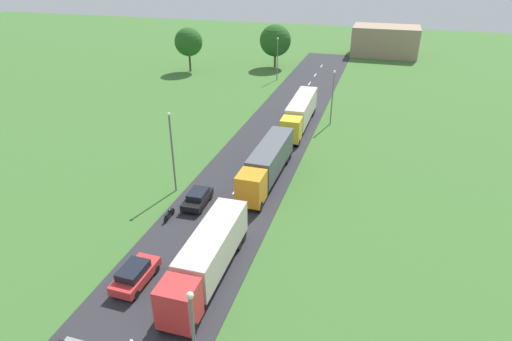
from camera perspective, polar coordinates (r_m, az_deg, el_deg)
name	(u,v)px	position (r m, az deg, el deg)	size (l,w,h in m)	color
road	(232,196)	(43.15, -3.22, -3.36)	(10.00, 140.00, 0.06)	#2B2B30
lane_marking_centre	(222,209)	(41.00, -4.48, -5.11)	(0.16, 122.71, 0.01)	white
truck_lead	(207,256)	(32.01, -6.43, -11.15)	(2.59, 11.77, 3.49)	red
truck_second	(267,162)	(45.02, 1.49, 1.08)	(2.62, 13.46, 3.61)	orange
truck_third	(300,112)	(59.93, 5.84, 7.72)	(2.74, 14.68, 3.74)	yellow
car_second	(135,274)	(33.32, -15.69, -13.06)	(1.96, 4.24, 1.60)	red
car_third	(197,198)	(41.60, -7.74, -3.61)	(2.02, 4.12, 1.38)	black
motorcycle_courier	(169,214)	(40.07, -11.39, -5.64)	(0.28, 1.94, 0.91)	black
lamppost_second	(172,149)	(42.78, -11.03, 2.84)	(0.36, 0.36, 8.37)	slate
lamppost_third	(333,95)	(60.95, 10.07, 9.83)	(0.36, 0.36, 7.62)	slate
lamppost_fourth	(277,56)	(83.14, 2.84, 14.81)	(0.36, 0.36, 7.85)	slate
tree_birch	(189,42)	(90.34, -8.90, 16.43)	(5.54, 5.54, 8.61)	#513823
tree_maple	(275,40)	(92.81, 2.57, 16.78)	(6.43, 6.43, 8.73)	#513823
distant_building	(385,41)	(108.96, 16.68, 16.07)	(14.82, 9.43, 6.61)	#9E846B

